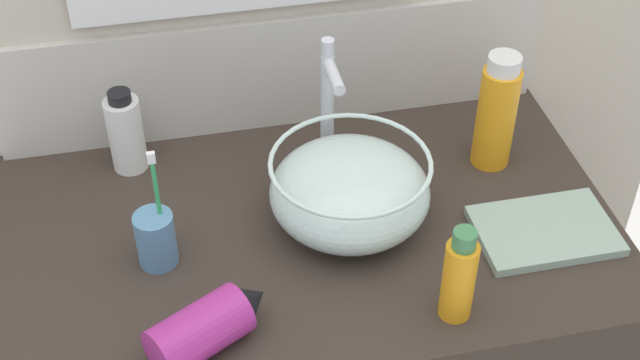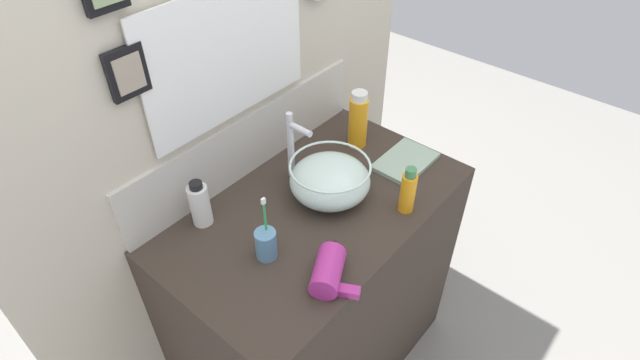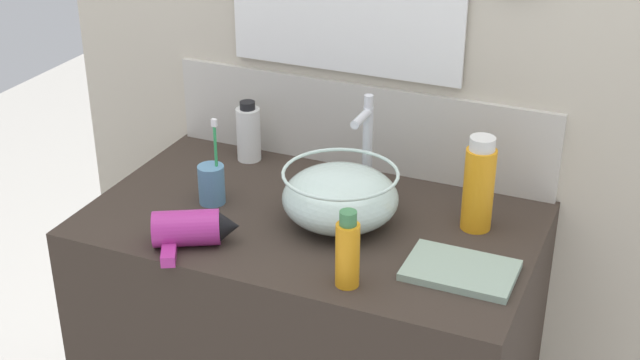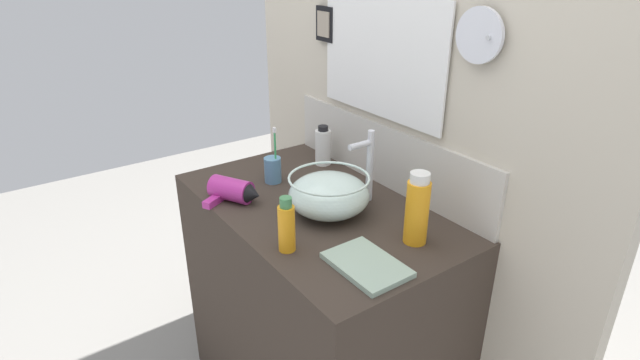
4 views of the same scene
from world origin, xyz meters
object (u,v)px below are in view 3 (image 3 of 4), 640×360
object	(u,v)px
lotion_bottle	(248,133)
hand_towel	(460,270)
toothbrush_cup	(212,184)
faucet	(366,140)
spray_bottle	(479,185)
soap_dispenser	(348,252)
hair_drier	(193,229)
glass_bowl_sink	(340,197)

from	to	relation	value
lotion_bottle	hand_towel	distance (m)	0.73
toothbrush_cup	lotion_bottle	bearing A→B (deg)	97.17
faucet	spray_bottle	xyz separation A→B (m)	(0.28, -0.06, -0.03)
spray_bottle	toothbrush_cup	bearing A→B (deg)	-167.97
spray_bottle	soap_dispenser	distance (m)	0.37
faucet	spray_bottle	size ratio (longest dim) A/B	1.14
faucet	hair_drier	world-z (taller)	faucet
toothbrush_cup	hand_towel	size ratio (longest dim) A/B	0.95
spray_bottle	lotion_bottle	distance (m)	0.64
toothbrush_cup	soap_dispenser	xyz separation A→B (m)	(0.42, -0.20, 0.03)
soap_dispenser	lotion_bottle	size ratio (longest dim) A/B	1.04
toothbrush_cup	spray_bottle	xyz separation A→B (m)	(0.60, 0.13, 0.06)
faucet	hair_drier	distance (m)	0.46
glass_bowl_sink	faucet	distance (m)	0.18
soap_dispenser	faucet	bearing A→B (deg)	105.60
toothbrush_cup	soap_dispenser	world-z (taller)	toothbrush_cup
lotion_bottle	hair_drier	bearing A→B (deg)	-78.26
hair_drier	spray_bottle	distance (m)	0.63
hair_drier	soap_dispenser	size ratio (longest dim) A/B	1.19
toothbrush_cup	spray_bottle	size ratio (longest dim) A/B	0.96
hair_drier	faucet	bearing A→B (deg)	55.38
glass_bowl_sink	spray_bottle	distance (m)	0.31
hair_drier	soap_dispenser	xyz separation A→B (m)	(0.36, -0.01, 0.04)
faucet	lotion_bottle	distance (m)	0.36
faucet	hair_drier	size ratio (longest dim) A/B	1.26
glass_bowl_sink	soap_dispenser	world-z (taller)	soap_dispenser
hair_drier	hand_towel	distance (m)	0.57
faucet	spray_bottle	world-z (taller)	faucet
spray_bottle	hand_towel	distance (m)	0.22
spray_bottle	hand_towel	xyz separation A→B (m)	(0.02, -0.20, -0.10)
faucet	lotion_bottle	xyz separation A→B (m)	(-0.35, 0.06, -0.07)
hair_drier	spray_bottle	xyz separation A→B (m)	(0.54, 0.31, 0.07)
hair_drier	lotion_bottle	world-z (taller)	lotion_bottle
hair_drier	hand_towel	size ratio (longest dim) A/B	0.88
soap_dispenser	toothbrush_cup	bearing A→B (deg)	154.52
toothbrush_cup	spray_bottle	bearing A→B (deg)	12.03
glass_bowl_sink	hair_drier	distance (m)	0.33
glass_bowl_sink	faucet	world-z (taller)	faucet
spray_bottle	lotion_bottle	xyz separation A→B (m)	(-0.63, 0.12, -0.03)
faucet	hand_towel	world-z (taller)	faucet
toothbrush_cup	soap_dispenser	distance (m)	0.47
hand_towel	toothbrush_cup	bearing A→B (deg)	173.34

